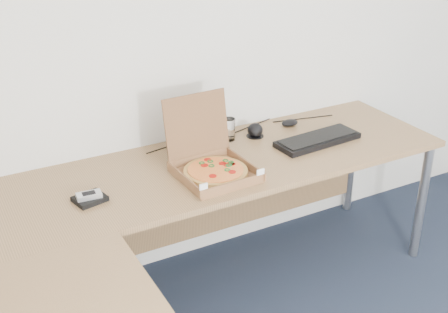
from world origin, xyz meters
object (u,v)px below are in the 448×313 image
pizza_box (213,167)px  desk (179,232)px  drinking_glass (229,129)px  wallet (90,199)px  keyboard (317,140)px

pizza_box → desk: bearing=-137.8°
desk → drinking_glass: size_ratio=21.23×
desk → pizza_box: bearing=44.6°
pizza_box → wallet: pizza_box is taller
pizza_box → keyboard: (0.64, 0.06, -0.03)m
pizza_box → drinking_glass: (0.26, 0.32, 0.02)m
desk → keyboard: size_ratio=5.41×
pizza_box → drinking_glass: bearing=48.6°
desk → wallet: (-0.25, 0.36, 0.04)m
pizza_box → drinking_glass: size_ratio=3.27×
drinking_glass → wallet: 0.88m
desk → drinking_glass: 0.87m
pizza_box → keyboard: bearing=3.2°
wallet → pizza_box: bearing=-16.3°
drinking_glass → wallet: bearing=-161.5°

